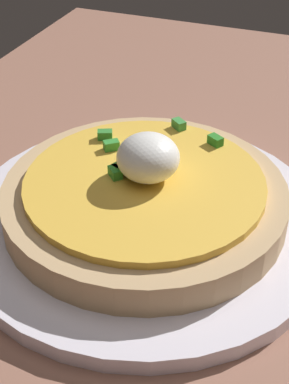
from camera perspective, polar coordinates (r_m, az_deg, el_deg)
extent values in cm
cube|color=#92614F|center=(45.55, 6.03, -8.25)|extent=(101.93, 73.29, 2.81)
cylinder|color=white|center=(47.30, 0.00, -2.65)|extent=(29.93, 29.93, 1.40)
cylinder|color=tan|center=(46.08, 0.00, -0.71)|extent=(22.92, 22.92, 2.58)
cylinder|color=yellow|center=(45.14, 0.00, 0.93)|extent=(19.25, 19.25, 0.64)
ellipsoid|color=white|center=(44.19, 0.36, 3.47)|extent=(4.96, 4.96, 3.70)
cube|color=green|center=(48.63, -3.34, 4.70)|extent=(1.43, 1.50, 0.80)
cube|color=green|center=(45.11, -2.95, 1.96)|extent=(1.47, 1.48, 0.80)
cube|color=#2C8528|center=(49.62, 7.11, 5.15)|extent=(1.35, 1.51, 0.80)
cube|color=#378D36|center=(45.69, -2.48, 2.46)|extent=(1.49, 1.25, 0.80)
cube|color=#348835|center=(50.19, -3.98, 5.74)|extent=(1.24, 1.49, 0.80)
cube|color=green|center=(51.81, 3.46, 6.79)|extent=(1.42, 1.50, 0.80)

